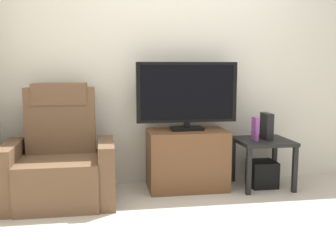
{
  "coord_description": "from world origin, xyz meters",
  "views": [
    {
      "loc": [
        -0.83,
        -3.03,
        1.23
      ],
      "look_at": [
        -0.26,
        0.5,
        0.7
      ],
      "focal_mm": 42.56,
      "sensor_mm": 36.0,
      "label": 1
    }
  ],
  "objects": [
    {
      "name": "ground_plane",
      "position": [
        0.0,
        0.0,
        0.0
      ],
      "size": [
        6.4,
        6.4,
        0.0
      ],
      "primitive_type": "plane",
      "color": "#B2A899"
    },
    {
      "name": "wall_back",
      "position": [
        0.0,
        1.13,
        1.3
      ],
      "size": [
        6.4,
        0.06,
        2.6
      ],
      "primitive_type": "cube",
      "color": "beige",
      "rests_on": "ground"
    },
    {
      "name": "tv_stand",
      "position": [
        -0.01,
        0.83,
        0.3
      ],
      "size": [
        0.79,
        0.47,
        0.6
      ],
      "color": "brown",
      "rests_on": "ground"
    },
    {
      "name": "television",
      "position": [
        -0.01,
        0.85,
        0.96
      ],
      "size": [
        1.01,
        0.2,
        0.68
      ],
      "color": "black",
      "rests_on": "tv_stand"
    },
    {
      "name": "recliner_armchair",
      "position": [
        -1.24,
        0.65,
        0.37
      ],
      "size": [
        0.98,
        0.78,
        1.08
      ],
      "rotation": [
        0.0,
        0.0,
        0.0
      ],
      "color": "brown",
      "rests_on": "ground"
    },
    {
      "name": "side_table",
      "position": [
        0.77,
        0.77,
        0.42
      ],
      "size": [
        0.54,
        0.54,
        0.5
      ],
      "color": "black",
      "rests_on": "ground"
    },
    {
      "name": "subwoofer_box",
      "position": [
        0.77,
        0.77,
        0.13
      ],
      "size": [
        0.27,
        0.27,
        0.27
      ],
      "primitive_type": "cube",
      "color": "black",
      "rests_on": "ground"
    },
    {
      "name": "book_upright",
      "position": [
        0.67,
        0.75,
        0.61
      ],
      "size": [
        0.03,
        0.12,
        0.23
      ],
      "primitive_type": "cube",
      "color": "purple",
      "rests_on": "side_table"
    },
    {
      "name": "game_console",
      "position": [
        0.81,
        0.78,
        0.63
      ],
      "size": [
        0.07,
        0.2,
        0.27
      ],
      "primitive_type": "cube",
      "color": "black",
      "rests_on": "side_table"
    }
  ]
}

